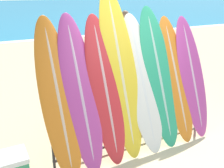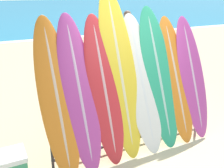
{
  "view_description": "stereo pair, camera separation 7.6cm",
  "coord_description": "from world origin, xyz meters",
  "views": [
    {
      "loc": [
        -2.44,
        -2.4,
        2.4
      ],
      "look_at": [
        -0.4,
        1.52,
        0.81
      ],
      "focal_mm": 42.0,
      "sensor_mm": 36.0,
      "label": 1
    },
    {
      "loc": [
        -2.37,
        -2.44,
        2.4
      ],
      "look_at": [
        -0.4,
        1.52,
        0.81
      ],
      "focal_mm": 42.0,
      "sensor_mm": 36.0,
      "label": 2
    }
  ],
  "objects": [
    {
      "name": "surfboard_slot_6",
      "position": [
        0.43,
        0.8,
        1.0
      ],
      "size": [
        0.5,
        0.92,
        2.0
      ],
      "color": "orange",
      "rests_on": "ground_plane"
    },
    {
      "name": "ground_plane",
      "position": [
        0.0,
        0.0,
        0.0
      ],
      "size": [
        160.0,
        160.0,
        0.0
      ],
      "primitive_type": "plane",
      "color": "#CCB789"
    },
    {
      "name": "person_mid_beach",
      "position": [
        1.82,
        4.9,
        0.98
      ],
      "size": [
        0.27,
        0.31,
        1.8
      ],
      "rotation": [
        0.0,
        0.0,
        2.06
      ],
      "color": "#846047",
      "rests_on": "ground_plane"
    },
    {
      "name": "cooler_box",
      "position": [
        -2.33,
        0.76,
        0.19
      ],
      "size": [
        0.5,
        0.4,
        0.38
      ],
      "color": "#389366",
      "rests_on": "ground_plane"
    },
    {
      "name": "surfboard_slot_2",
      "position": [
        -0.89,
        0.8,
        1.05
      ],
      "size": [
        0.49,
        0.92,
        2.09
      ],
      "color": "red",
      "rests_on": "ground_plane"
    },
    {
      "name": "surfboard_slot_7",
      "position": [
        0.77,
        0.78,
        1.0
      ],
      "size": [
        0.51,
        0.88,
        1.99
      ],
      "color": "#B23D8E",
      "rests_on": "ground_plane"
    },
    {
      "name": "surfboard_slot_0",
      "position": [
        -1.59,
        0.82,
        1.05
      ],
      "size": [
        0.49,
        1.04,
        2.09
      ],
      "color": "orange",
      "rests_on": "ground_plane"
    },
    {
      "name": "surfboard_rack",
      "position": [
        -0.4,
        0.72,
        0.43
      ],
      "size": [
        2.71,
        0.04,
        0.79
      ],
      "color": "#28282D",
      "rests_on": "ground_plane"
    },
    {
      "name": "surfboard_slot_3",
      "position": [
        -0.59,
        0.88,
        1.23
      ],
      "size": [
        0.54,
        1.01,
        2.47
      ],
      "color": "yellow",
      "rests_on": "ground_plane"
    },
    {
      "name": "person_near_water",
      "position": [
        -0.43,
        3.81,
        0.87
      ],
      "size": [
        0.27,
        0.26,
        1.6
      ],
      "rotation": [
        0.0,
        0.0,
        5.58
      ],
      "color": "tan",
      "rests_on": "ground_plane"
    },
    {
      "name": "surfboard_slot_5",
      "position": [
        0.1,
        0.83,
        1.09
      ],
      "size": [
        0.55,
        0.97,
        2.17
      ],
      "color": "#289E70",
      "rests_on": "ground_plane"
    },
    {
      "name": "surfboard_slot_4",
      "position": [
        -0.23,
        0.82,
        1.03
      ],
      "size": [
        0.55,
        0.97,
        2.07
      ],
      "color": "silver",
      "rests_on": "ground_plane"
    },
    {
      "name": "surfboard_slot_1",
      "position": [
        -1.27,
        0.82,
        1.06
      ],
      "size": [
        0.49,
        1.02,
        2.12
      ],
      "color": "#B23D8E",
      "rests_on": "ground_plane"
    }
  ]
}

